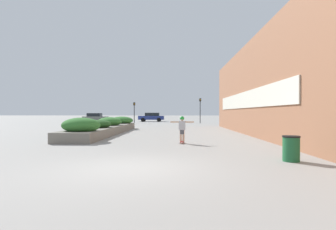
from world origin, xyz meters
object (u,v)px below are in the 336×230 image
at_px(traffic_light_right, 200,106).
at_px(skateboarder, 182,126).
at_px(skateboard, 182,142).
at_px(car_center_left, 95,117).
at_px(car_leftmost, 152,117).
at_px(traffic_light_left, 134,109).
at_px(trash_bin, 291,148).

bearing_deg(traffic_light_right, skateboarder, -97.00).
xyz_separation_m(skateboard, car_center_left, (-14.79, 32.64, 0.71)).
relative_size(car_leftmost, car_center_left, 1.08).
height_order(skateboarder, car_leftmost, car_leftmost).
relative_size(skateboarder, traffic_light_left, 0.41).
xyz_separation_m(car_leftmost, traffic_light_right, (8.00, -7.36, 1.69)).
relative_size(trash_bin, car_leftmost, 0.18).
bearing_deg(traffic_light_left, traffic_light_right, -0.03).
height_order(car_center_left, traffic_light_left, traffic_light_left).
relative_size(skateboarder, car_leftmost, 0.28).
bearing_deg(skateboarder, car_center_left, 118.52).
bearing_deg(traffic_light_left, car_center_left, 140.07).
bearing_deg(car_center_left, traffic_light_left, 50.07).
xyz_separation_m(skateboarder, traffic_light_right, (3.18, 25.88, 1.65)).
xyz_separation_m(skateboard, car_leftmost, (-4.82, 33.24, 0.76)).
height_order(trash_bin, traffic_light_right, traffic_light_right).
bearing_deg(skateboarder, traffic_light_left, 108.69).
relative_size(skateboard, car_center_left, 0.16).
distance_m(car_center_left, traffic_light_right, 19.28).
bearing_deg(car_leftmost, traffic_light_right, -132.63).
height_order(skateboard, trash_bin, trash_bin).
relative_size(skateboard, car_leftmost, 0.15).
bearing_deg(skateboarder, trash_bin, -50.74).
bearing_deg(car_center_left, car_leftmost, 93.43).
distance_m(trash_bin, car_leftmost, 38.93).
bearing_deg(traffic_light_right, car_center_left, 159.37).
xyz_separation_m(skateboard, traffic_light_right, (3.18, 25.88, 2.45)).
height_order(skateboard, car_center_left, car_center_left).
height_order(traffic_light_left, traffic_light_right, traffic_light_right).
bearing_deg(car_leftmost, trash_bin, -167.84).
bearing_deg(traffic_light_right, trash_bin, -89.62).
bearing_deg(traffic_light_left, car_leftmost, 75.55).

